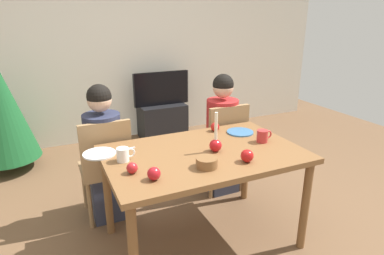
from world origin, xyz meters
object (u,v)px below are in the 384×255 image
at_px(plate_right, 240,132).
at_px(mug_left, 123,154).
at_px(dining_table, 203,162).
at_px(tv, 161,89).
at_px(chair_left, 106,164).
at_px(person_left_child, 105,156).
at_px(plate_left, 99,154).
at_px(tv_stand, 162,121).
at_px(apple_by_right_mug, 247,156).
at_px(apple_far_edge, 154,174).
at_px(chair_right, 223,143).
at_px(candle_centerpiece, 216,143).
at_px(bowl_walnuts, 207,163).
at_px(person_right_child, 222,136).
at_px(mug_right, 263,136).
at_px(apple_by_left_plate, 215,127).
at_px(apple_near_candle, 132,168).

xyz_separation_m(plate_right, mug_left, (-1.01, -0.15, 0.04)).
relative_size(dining_table, tv, 1.77).
relative_size(chair_left, person_left_child, 0.77).
xyz_separation_m(plate_left, mug_left, (0.13, -0.18, 0.04)).
bearing_deg(tv_stand, apple_by_right_mug, -96.85).
bearing_deg(plate_left, person_left_child, 76.66).
bearing_deg(tv_stand, mug_left, -115.39).
height_order(chair_left, apple_far_edge, chair_left).
bearing_deg(apple_by_right_mug, mug_left, 154.50).
relative_size(dining_table, tv_stand, 2.19).
relative_size(chair_right, candle_centerpiece, 3.09).
xyz_separation_m(person_left_child, bowl_walnuts, (0.50, -0.88, 0.21)).
xyz_separation_m(chair_right, tv_stand, (-0.02, 1.69, -0.27)).
distance_m(person_right_child, mug_right, 0.70).
height_order(dining_table, apple_by_right_mug, apple_by_right_mug).
relative_size(plate_right, apple_by_left_plate, 2.93).
relative_size(chair_right, person_right_child, 0.77).
height_order(person_left_child, apple_by_right_mug, person_left_child).
distance_m(chair_right, tv_stand, 1.71).
distance_m(chair_right, mug_right, 0.69).
xyz_separation_m(dining_table, plate_left, (-0.69, 0.26, 0.09)).
relative_size(candle_centerpiece, apple_near_candle, 4.11).
height_order(chair_left, apple_by_left_plate, chair_left).
relative_size(chair_left, plate_right, 4.10).
bearing_deg(person_right_child, mug_left, -152.47).
distance_m(chair_left, apple_near_candle, 0.78).
distance_m(bowl_walnuts, apple_near_candle, 0.47).
xyz_separation_m(candle_centerpiece, apple_by_left_plate, (0.20, 0.38, -0.02)).
distance_m(tv_stand, bowl_walnuts, 2.66).
relative_size(chair_left, mug_left, 7.15).
bearing_deg(chair_left, plate_left, -104.54).
height_order(chair_left, mug_right, chair_left).
distance_m(chair_left, tv_stand, 2.03).
distance_m(dining_table, mug_left, 0.58).
bearing_deg(plate_right, mug_left, -171.69).
relative_size(bowl_walnuts, apple_by_left_plate, 1.86).
bearing_deg(dining_table, person_left_child, 133.09).
bearing_deg(person_right_child, dining_table, -128.80).
bearing_deg(apple_by_right_mug, mug_right, 39.47).
height_order(person_left_child, bowl_walnuts, person_left_child).
xyz_separation_m(chair_right, candle_centerpiece, (-0.43, -0.64, 0.30)).
xyz_separation_m(chair_left, plate_left, (-0.09, -0.35, 0.24)).
relative_size(chair_left, bowl_walnuts, 6.44).
height_order(tv, mug_right, tv).
height_order(tv_stand, apple_by_left_plate, apple_by_left_plate).
height_order(apple_near_candle, apple_far_edge, apple_far_edge).
height_order(person_left_child, apple_far_edge, person_left_child).
xyz_separation_m(candle_centerpiece, plate_right, (0.37, 0.26, -0.06)).
bearing_deg(mug_right, plate_right, 100.51).
relative_size(dining_table, mug_left, 11.12).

